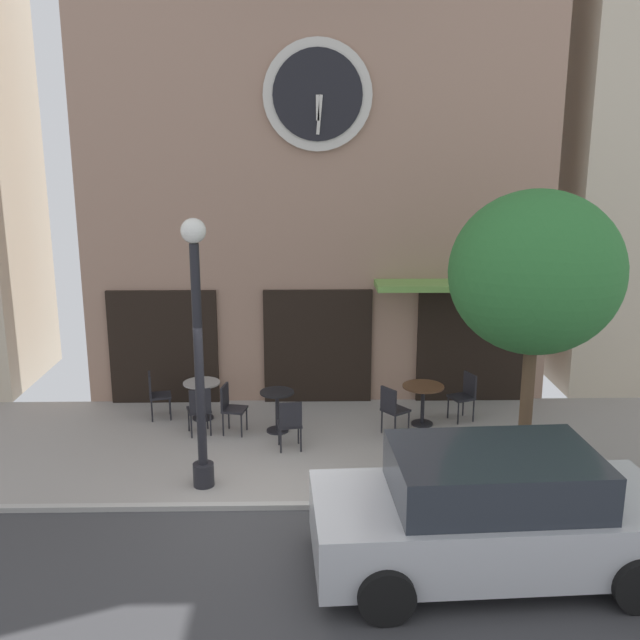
# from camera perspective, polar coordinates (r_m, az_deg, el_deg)

# --- Properties ---
(ground_plane) EXTENTS (27.64, 11.14, 0.13)m
(ground_plane) POSITION_cam_1_polar(r_m,az_deg,el_deg) (9.69, -3.84, -17.96)
(ground_plane) COLOR gray
(clock_building) EXTENTS (9.21, 3.82, 11.26)m
(clock_building) POSITION_cam_1_polar(r_m,az_deg,el_deg) (15.04, -0.27, 16.61)
(clock_building) COLOR #9E7A66
(clock_building) RESTS_ON ground_plane
(street_lamp) EXTENTS (0.36, 0.36, 4.08)m
(street_lamp) POSITION_cam_1_polar(r_m,az_deg,el_deg) (10.61, -9.65, -2.82)
(street_lamp) COLOR black
(street_lamp) RESTS_ON ground_plane
(street_tree) EXTENTS (2.56, 2.31, 4.47)m
(street_tree) POSITION_cam_1_polar(r_m,az_deg,el_deg) (10.97, 16.83, 3.57)
(street_tree) COLOR brown
(street_tree) RESTS_ON ground_plane
(cafe_table_near_door) EXTENTS (0.69, 0.69, 0.73)m
(cafe_table_near_door) POSITION_cam_1_polar(r_m,az_deg,el_deg) (13.74, -9.38, -5.76)
(cafe_table_near_door) COLOR black
(cafe_table_near_door) RESTS_ON ground_plane
(cafe_table_center_right) EXTENTS (0.62, 0.62, 0.76)m
(cafe_table_center_right) POSITION_cam_1_polar(r_m,az_deg,el_deg) (13.00, -3.43, -6.80)
(cafe_table_center_right) COLOR black
(cafe_table_center_right) RESTS_ON ground_plane
(cafe_table_rightmost) EXTENTS (0.77, 0.77, 0.76)m
(cafe_table_rightmost) POSITION_cam_1_polar(r_m,az_deg,el_deg) (13.40, 8.21, -6.01)
(cafe_table_rightmost) COLOR black
(cafe_table_rightmost) RESTS_ON ground_plane
(cafe_chair_corner) EXTENTS (0.56, 0.56, 0.90)m
(cafe_chair_corner) POSITION_cam_1_polar(r_m,az_deg,el_deg) (12.88, 5.78, -6.91)
(cafe_chair_corner) COLOR black
(cafe_chair_corner) RESTS_ON ground_plane
(cafe_chair_facing_wall) EXTENTS (0.47, 0.47, 0.90)m
(cafe_chair_facing_wall) POSITION_cam_1_polar(r_m,az_deg,el_deg) (13.01, -7.18, -6.74)
(cafe_chair_facing_wall) COLOR black
(cafe_chair_facing_wall) RESTS_ON ground_plane
(cafe_chair_right_end) EXTENTS (0.45, 0.45, 0.90)m
(cafe_chair_right_end) POSITION_cam_1_polar(r_m,az_deg,el_deg) (12.20, -2.40, -8.07)
(cafe_chair_right_end) COLOR black
(cafe_chair_right_end) RESTS_ON ground_plane
(cafe_chair_under_awning) EXTENTS (0.48, 0.48, 0.90)m
(cafe_chair_under_awning) POSITION_cam_1_polar(r_m,az_deg,el_deg) (13.91, -12.98, -5.61)
(cafe_chair_under_awning) COLOR black
(cafe_chair_under_awning) RESTS_ON ground_plane
(cafe_chair_near_lamp) EXTENTS (0.50, 0.50, 0.90)m
(cafe_chair_near_lamp) POSITION_cam_1_polar(r_m,az_deg,el_deg) (12.98, -9.58, -6.87)
(cafe_chair_near_lamp) COLOR black
(cafe_chair_near_lamp) RESTS_ON ground_plane
(cafe_chair_facing_street) EXTENTS (0.52, 0.52, 0.90)m
(cafe_chair_facing_street) POSITION_cam_1_polar(r_m,az_deg,el_deg) (13.79, 11.50, -5.71)
(cafe_chair_facing_street) COLOR black
(cafe_chair_facing_street) RESTS_ON ground_plane
(parked_car_silver) EXTENTS (4.39, 2.20, 1.55)m
(parked_car_silver) POSITION_cam_1_polar(r_m,az_deg,el_deg) (9.15, 13.52, -14.72)
(parked_car_silver) COLOR #B7BABF
(parked_car_silver) RESTS_ON ground_plane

